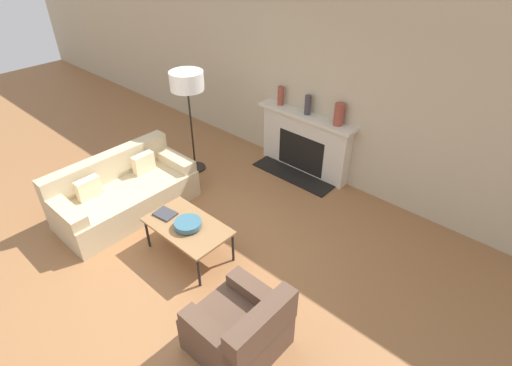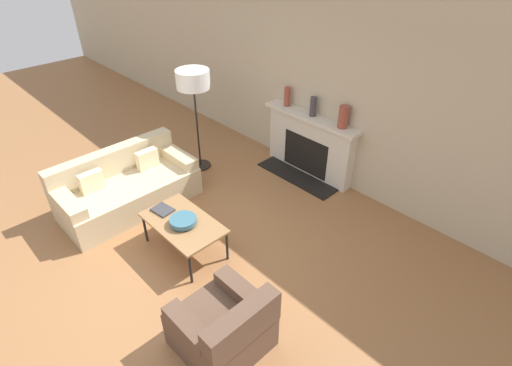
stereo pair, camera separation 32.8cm
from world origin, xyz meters
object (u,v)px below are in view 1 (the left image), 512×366
at_px(armchair_near, 240,329).
at_px(mantel_vase_left, 281,96).
at_px(book, 165,214).
at_px(mantel_vase_center_left, 308,105).
at_px(mantel_vase_center_right, 339,114).
at_px(floor_lamp, 187,86).
at_px(couch, 124,193).
at_px(fireplace, 304,144).
at_px(bowl, 188,224).
at_px(coffee_table, 188,227).

xyz_separation_m(armchair_near, mantel_vase_left, (-2.07, 3.10, 0.86)).
bearing_deg(book, mantel_vase_center_left, 77.43).
bearing_deg(mantel_vase_center_right, floor_lamp, -147.91).
relative_size(armchair_near, mantel_vase_center_right, 2.47).
relative_size(couch, floor_lamp, 1.15).
bearing_deg(fireplace, bowl, -85.95).
xyz_separation_m(floor_lamp, mantel_vase_center_left, (1.36, 1.20, -0.29)).
xyz_separation_m(book, mantel_vase_left, (-0.31, 2.63, 0.68)).
height_order(fireplace, mantel_vase_left, mantel_vase_left).
bearing_deg(floor_lamp, book, -51.34).
bearing_deg(fireplace, mantel_vase_center_left, 81.21).
relative_size(coffee_table, mantel_vase_center_left, 3.53).
xyz_separation_m(armchair_near, mantel_vase_center_right, (-0.98, 3.10, 0.87)).
xyz_separation_m(fireplace, couch, (-1.22, -2.59, -0.19)).
height_order(book, floor_lamp, floor_lamp).
distance_m(fireplace, mantel_vase_center_right, 0.88).
distance_m(coffee_table, mantel_vase_center_right, 2.71).
relative_size(coffee_table, floor_lamp, 0.64).
bearing_deg(couch, fireplace, -25.31).
distance_m(book, floor_lamp, 2.07).
xyz_separation_m(book, floor_lamp, (-1.14, 1.43, 0.97)).
relative_size(mantel_vase_left, mantel_vase_center_right, 0.93).
height_order(coffee_table, mantel_vase_center_right, mantel_vase_center_right).
bearing_deg(bowl, couch, -179.35).
relative_size(armchair_near, book, 2.85).
bearing_deg(mantel_vase_center_right, fireplace, -178.39).
relative_size(couch, coffee_table, 1.80).
distance_m(couch, mantel_vase_left, 2.83).
relative_size(fireplace, couch, 0.89).
bearing_deg(mantel_vase_left, coffee_table, -75.30).
bearing_deg(coffee_table, book, -171.50).
xyz_separation_m(fireplace, mantel_vase_left, (-0.53, 0.02, 0.67)).
height_order(coffee_table, mantel_vase_center_left, mantel_vase_center_left).
xyz_separation_m(bowl, floor_lamp, (-1.54, 1.39, 0.93)).
bearing_deg(couch, mantel_vase_left, -14.91).
bearing_deg(floor_lamp, coffee_table, -42.42).
distance_m(fireplace, armchair_near, 3.45).
height_order(bowl, book, bowl).
distance_m(coffee_table, book, 0.37).
height_order(couch, bowl, couch).
relative_size(coffee_table, book, 3.72).
bearing_deg(bowl, floor_lamp, 137.94).
height_order(armchair_near, floor_lamp, floor_lamp).
bearing_deg(bowl, fireplace, 94.05).
bearing_deg(floor_lamp, couch, -84.59).
relative_size(armchair_near, coffee_table, 0.76).
bearing_deg(bowl, mantel_vase_left, 105.40).
distance_m(book, mantel_vase_left, 2.73).
height_order(couch, mantel_vase_left, mantel_vase_left).
distance_m(floor_lamp, mantel_vase_center_right, 2.28).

